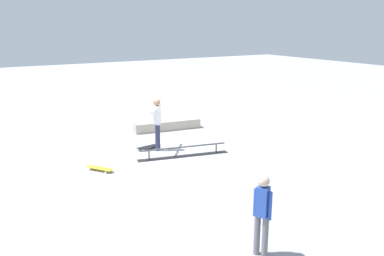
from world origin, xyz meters
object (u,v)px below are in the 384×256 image
(skateboard_main, at_px, (149,147))
(skate_ledge, at_px, (167,125))
(skater_main, at_px, (157,120))
(bystander_blue_shirt, at_px, (262,211))
(loose_skateboard_yellow, at_px, (100,168))
(grind_rail, at_px, (184,152))

(skateboard_main, bearing_deg, skate_ledge, -139.61)
(skater_main, xyz_separation_m, bystander_blue_shirt, (1.09, 6.28, -0.13))
(skateboard_main, relative_size, loose_skateboard_yellow, 1.06)
(skateboard_main, bearing_deg, bystander_blue_shirt, 74.18)
(grind_rail, relative_size, bystander_blue_shirt, 1.89)
(skater_main, height_order, bystander_blue_shirt, skater_main)
(skate_ledge, bearing_deg, grind_rail, 71.61)
(skate_ledge, relative_size, skateboard_main, 3.09)
(grind_rail, bearing_deg, skate_ledge, -96.17)
(skate_ledge, height_order, skater_main, skater_main)
(skater_main, bearing_deg, grind_rail, 58.94)
(bystander_blue_shirt, bearing_deg, skater_main, 143.73)
(skater_main, bearing_deg, skateboard_main, -101.13)
(skater_main, bearing_deg, skate_ledge, -176.76)
(skater_main, height_order, loose_skateboard_yellow, skater_main)
(grind_rail, relative_size, loose_skateboard_yellow, 3.63)
(skate_ledge, xyz_separation_m, loose_skateboard_yellow, (3.58, 2.93, -0.10))
(skate_ledge, height_order, bystander_blue_shirt, bystander_blue_shirt)
(skater_main, distance_m, loose_skateboard_yellow, 2.52)
(skate_ledge, xyz_separation_m, skateboard_main, (1.60, 1.81, -0.10))
(skater_main, relative_size, skateboard_main, 2.02)
(grind_rail, relative_size, skate_ledge, 1.11)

